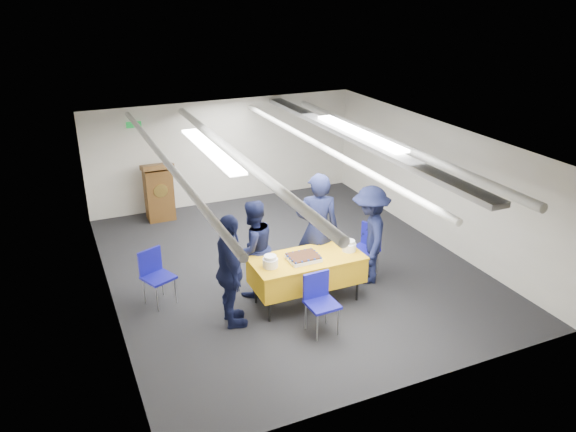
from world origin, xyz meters
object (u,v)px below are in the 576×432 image
object	(u,v)px
podium	(159,191)
sailor_c	(230,272)
chair_near	(319,297)
sailor_d	(370,235)
sailor_a	(317,230)
sailor_b	(253,248)
chair_right	(367,244)
sheet_cake	(304,257)
serving_table	(307,270)
chair_left	(155,271)

from	to	relation	value
podium	sailor_c	xyz separation A→B (m)	(0.12, -4.35, 0.24)
chair_near	sailor_d	xyz separation A→B (m)	(1.39, 0.95, 0.30)
sailor_a	sailor_b	xyz separation A→B (m)	(-1.07, 0.09, -0.16)
podium	chair_near	xyz separation A→B (m)	(1.21, -4.98, -0.08)
chair_right	sailor_d	world-z (taller)	sailor_d
podium	sailor_d	world-z (taller)	sailor_d
chair_near	chair_right	size ratio (longest dim) A/B	1.00
sheet_cake	podium	bearing A→B (deg)	106.77
serving_table	podium	xyz separation A→B (m)	(-1.37, 4.24, 0.06)
podium	sailor_c	bearing A→B (deg)	-88.41
sailor_b	sailor_c	xyz separation A→B (m)	(-0.60, -0.70, 0.07)
chair_left	chair_right	bearing A→B (deg)	-8.19
sheet_cake	chair_left	world-z (taller)	chair_left
serving_table	sailor_b	bearing A→B (deg)	138.18
serving_table	chair_right	world-z (taller)	chair_right
sailor_b	sailor_d	size ratio (longest dim) A/B	0.96
chair_right	sailor_b	size ratio (longest dim) A/B	0.55
podium	sailor_a	xyz separation A→B (m)	(1.79, -3.75, 0.34)
podium	sailor_b	size ratio (longest dim) A/B	0.79
sailor_a	sailor_d	xyz separation A→B (m)	(0.81, -0.28, -0.13)
serving_table	sailor_d	xyz separation A→B (m)	(1.23, 0.21, 0.27)
sailor_a	sailor_d	distance (m)	0.87
chair_right	sailor_d	size ratio (longest dim) A/B	0.53
chair_left	sailor_a	bearing A→B (deg)	-10.20
podium	sailor_a	bearing A→B (deg)	-64.45
chair_near	podium	bearing A→B (deg)	103.70
sheet_cake	podium	size ratio (longest dim) A/B	0.38
sailor_c	sailor_d	size ratio (longest dim) A/B	1.04
chair_near	sailor_a	distance (m)	1.43
chair_left	sailor_a	world-z (taller)	sailor_a
sheet_cake	chair_near	xyz separation A→B (m)	(-0.08, -0.69, -0.28)
serving_table	chair_near	bearing A→B (deg)	-102.14
serving_table	chair_left	size ratio (longest dim) A/B	1.98
podium	sailor_b	world-z (taller)	sailor_b
sheet_cake	podium	world-z (taller)	podium
podium	sailor_d	distance (m)	4.80
podium	sailor_c	distance (m)	4.36
sheet_cake	sailor_d	distance (m)	1.34
chair_left	sailor_d	size ratio (longest dim) A/B	0.53
sailor_a	serving_table	bearing A→B (deg)	69.14
chair_near	chair_right	distance (m)	1.92
chair_right	chair_near	bearing A→B (deg)	-141.54
serving_table	sailor_a	bearing A→B (deg)	49.78
podium	serving_table	bearing A→B (deg)	-72.03
serving_table	sailor_a	xyz separation A→B (m)	(0.42, 0.49, 0.40)
chair_near	serving_table	bearing A→B (deg)	77.86
chair_left	sailor_b	bearing A→B (deg)	-13.86
serving_table	sheet_cake	distance (m)	0.27
sheet_cake	chair_left	bearing A→B (deg)	153.99
sailor_c	sailor_d	world-z (taller)	sailor_c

